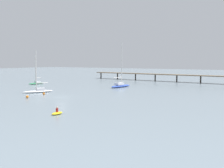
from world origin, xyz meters
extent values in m
plane|color=slate|center=(0.00, 0.00, 0.00)|extent=(400.00, 400.00, 0.00)
cube|color=brown|center=(0.00, 56.35, 2.58)|extent=(64.23, 8.07, 0.30)
cylinder|color=#38332D|center=(-30.99, 58.48, 1.21)|extent=(0.50, 0.50, 2.43)
cylinder|color=#38332D|center=(-22.14, 57.87, 1.21)|extent=(0.50, 0.50, 2.43)
cylinder|color=#38332D|center=(-13.28, 57.26, 1.21)|extent=(0.50, 0.50, 2.43)
cylinder|color=#38332D|center=(-4.43, 56.65, 1.21)|extent=(0.50, 0.50, 2.43)
cylinder|color=#38332D|center=(4.43, 56.04, 1.21)|extent=(0.50, 0.50, 2.43)
cylinder|color=#38332D|center=(13.28, 55.44, 1.21)|extent=(0.50, 0.50, 2.43)
ellipsoid|color=#287F4C|center=(-30.86, 21.28, 0.25)|extent=(1.91, 6.34, 0.51)
cube|color=silver|center=(-30.85, 21.78, 0.73)|extent=(1.24, 1.84, 0.44)
cylinder|color=silver|center=(-30.88, 20.97, 4.98)|extent=(0.20, 0.20, 8.96)
cylinder|color=silver|center=(-30.83, 22.08, 2.12)|extent=(0.24, 2.24, 0.16)
ellipsoid|color=white|center=(-11.16, 3.62, 0.27)|extent=(4.77, 7.77, 0.54)
cube|color=silver|center=(-10.92, 4.18, 0.82)|extent=(1.99, 2.36, 0.56)
cylinder|color=silver|center=(-11.32, 3.27, 5.49)|extent=(0.21, 0.21, 9.89)
cylinder|color=silver|center=(-10.72, 4.64, 2.32)|extent=(1.36, 2.82, 0.17)
ellipsoid|color=#2D4CB7|center=(-1.65, 26.94, 0.34)|extent=(2.59, 9.11, 0.68)
cube|color=silver|center=(-1.69, 26.23, 1.01)|extent=(1.62, 3.07, 0.67)
cylinder|color=silver|center=(-1.62, 27.39, 6.89)|extent=(0.23, 0.23, 12.44)
cylinder|color=silver|center=(-1.75, 25.35, 2.91)|extent=(0.43, 4.10, 0.18)
ellipsoid|color=yellow|center=(13.38, -15.56, 0.17)|extent=(1.35, 2.39, 0.35)
cylinder|color=maroon|center=(13.38, -15.56, 0.62)|extent=(0.41, 0.41, 0.55)
sphere|color=tan|center=(13.38, -15.56, 1.02)|extent=(0.24, 0.24, 0.24)
sphere|color=orange|center=(-6.36, 0.89, 0.27)|extent=(0.54, 0.54, 0.54)
sphere|color=orange|center=(-4.94, -5.18, 0.29)|extent=(0.59, 0.59, 0.59)
camera|label=1|loc=(43.79, -47.42, 7.97)|focal=47.92mm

